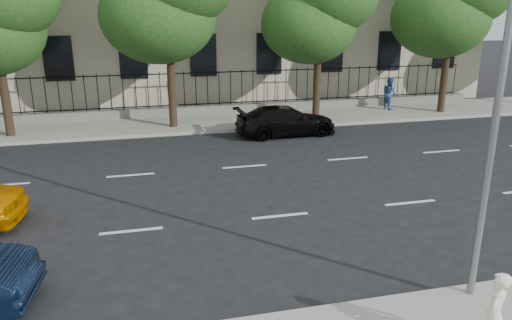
{
  "coord_description": "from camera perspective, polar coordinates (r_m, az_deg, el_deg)",
  "views": [
    {
      "loc": [
        -3.67,
        -9.65,
        5.62
      ],
      "look_at": [
        -0.56,
        3.0,
        1.51
      ],
      "focal_mm": 35.0,
      "sensor_mm": 36.0,
      "label": 1
    }
  ],
  "objects": [
    {
      "name": "pedestrian_far",
      "position": [
        27.93,
        14.98,
        7.37
      ],
      "size": [
        0.73,
        0.89,
        1.69
      ],
      "primitive_type": "imported",
      "rotation": [
        0.0,
        0.0,
        1.68
      ],
      "color": "navy",
      "rests_on": "far_sidewalk"
    },
    {
      "name": "lane_markings",
      "position": [
        15.89,
        0.45,
        -3.2
      ],
      "size": [
        49.6,
        4.62,
        0.01
      ],
      "primitive_type": null,
      "color": "silver",
      "rests_on": "ground"
    },
    {
      "name": "street_light",
      "position": [
        10.02,
        24.9,
        13.23
      ],
      "size": [
        0.25,
        3.32,
        8.05
      ],
      "color": "slate",
      "rests_on": "near_sidewalk"
    },
    {
      "name": "black_sedan",
      "position": [
        22.18,
        3.43,
        4.51
      ],
      "size": [
        4.55,
        2.0,
        1.3
      ],
      "primitive_type": "imported",
      "rotation": [
        0.0,
        0.0,
        1.61
      ],
      "color": "black",
      "rests_on": "ground"
    },
    {
      "name": "far_sidewalk",
      "position": [
        24.57,
        -4.87,
        4.38
      ],
      "size": [
        60.0,
        4.0,
        0.15
      ],
      "primitive_type": "cube",
      "color": "gray",
      "rests_on": "ground"
    },
    {
      "name": "woman_near",
      "position": [
        9.12,
        25.56,
        -15.66
      ],
      "size": [
        0.64,
        0.62,
        1.48
      ],
      "primitive_type": "imported",
      "rotation": [
        0.0,
        0.0,
        3.82
      ],
      "color": "white",
      "rests_on": "near_sidewalk"
    },
    {
      "name": "ground",
      "position": [
        11.75,
        6.26,
        -11.18
      ],
      "size": [
        120.0,
        120.0,
        0.0
      ],
      "primitive_type": "plane",
      "color": "black",
      "rests_on": "ground"
    },
    {
      "name": "iron_fence",
      "position": [
        26.09,
        -5.5,
        6.42
      ],
      "size": [
        30.0,
        0.5,
        2.2
      ],
      "color": "slate",
      "rests_on": "far_sidewalk"
    }
  ]
}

